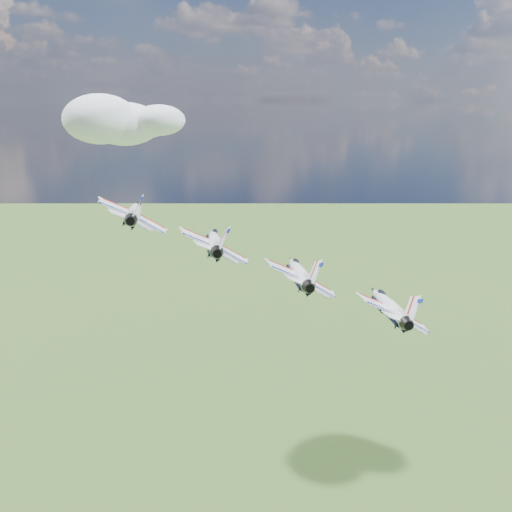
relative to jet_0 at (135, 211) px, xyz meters
name	(u,v)px	position (x,y,z in m)	size (l,w,h in m)	color
cloud_far	(131,122)	(42.78, 205.72, 5.59)	(56.56, 44.44, 22.22)	white
jet_0	(135,211)	(0.00, 0.00, 0.00)	(10.20, 15.11, 4.51)	silver
jet_1	(214,241)	(9.50, -7.95, -3.63)	(10.20, 15.11, 4.51)	white
jet_2	(299,272)	(19.00, -15.89, -7.26)	(10.20, 15.11, 4.51)	white
jet_3	(388,305)	(28.49, -23.84, -10.89)	(10.20, 15.11, 4.51)	silver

